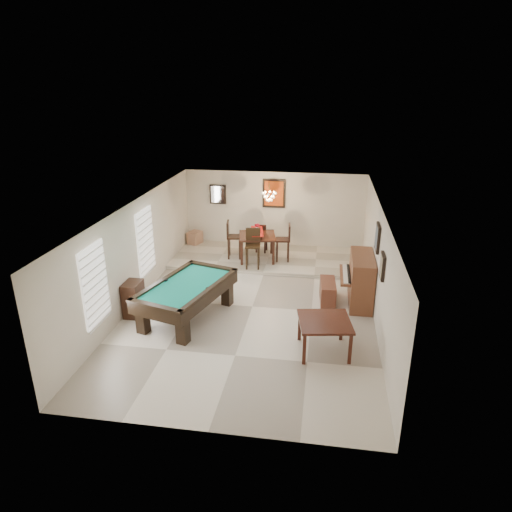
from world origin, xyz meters
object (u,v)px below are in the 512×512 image
(dining_chair_west, at_px, (234,240))
(chandelier, at_px, (269,193))
(pool_table, at_px, (187,301))
(upright_piano, at_px, (355,279))
(dining_chair_north, at_px, (262,237))
(flower_vase, at_px, (257,227))
(dining_chair_south, at_px, (253,249))
(piano_bench, at_px, (328,292))
(corner_bench, at_px, (195,237))
(square_table, at_px, (324,336))
(dining_chair_east, at_px, (283,242))
(apothecary_chest, at_px, (133,299))
(dining_table, at_px, (257,245))

(dining_chair_west, bearing_deg, chandelier, -88.56)
(pool_table, relative_size, upright_piano, 1.68)
(upright_piano, distance_m, dining_chair_north, 4.18)
(flower_vase, xyz_separation_m, dining_chair_south, (-0.02, -0.70, -0.45))
(piano_bench, height_order, corner_bench, piano_bench)
(pool_table, bearing_deg, corner_bench, 120.04)
(square_table, bearing_deg, dining_chair_east, 105.68)
(flower_vase, xyz_separation_m, corner_bench, (-2.35, 1.15, -0.83))
(upright_piano, xyz_separation_m, apothecary_chest, (-5.33, -1.52, -0.21))
(pool_table, height_order, dining_chair_south, dining_chair_south)
(corner_bench, bearing_deg, pool_table, -76.00)
(dining_chair_south, bearing_deg, chandelier, 62.06)
(piano_bench, bearing_deg, dining_chair_east, 120.31)
(dining_chair_south, bearing_deg, upright_piano, -35.67)
(flower_vase, bearing_deg, pool_table, -106.40)
(dining_table, bearing_deg, flower_vase, 0.00)
(dining_table, distance_m, flower_vase, 0.59)
(flower_vase, bearing_deg, dining_chair_north, 86.80)
(dining_chair_south, xyz_separation_m, corner_bench, (-2.33, 1.85, -0.38))
(upright_piano, xyz_separation_m, dining_chair_south, (-2.91, 1.65, 0.07))
(dining_chair_south, xyz_separation_m, chandelier, (0.36, 0.90, 1.49))
(pool_table, height_order, flower_vase, flower_vase)
(flower_vase, height_order, dining_chair_west, dining_chair_west)
(corner_bench, bearing_deg, dining_chair_west, -34.62)
(piano_bench, bearing_deg, chandelier, 125.91)
(dining_chair_south, bearing_deg, dining_chair_west, 127.73)
(square_table, distance_m, dining_chair_south, 4.64)
(upright_piano, xyz_separation_m, dining_chair_east, (-2.09, 2.38, 0.06))
(piano_bench, bearing_deg, flower_vase, 132.75)
(piano_bench, xyz_separation_m, dining_chair_east, (-1.42, 2.42, 0.43))
(dining_table, bearing_deg, dining_chair_west, 177.73)
(apothecary_chest, distance_m, dining_chair_east, 5.08)
(corner_bench, bearing_deg, dining_chair_south, -38.52)
(chandelier, bearing_deg, dining_chair_north, 120.28)
(flower_vase, distance_m, dining_chair_west, 0.86)
(pool_table, relative_size, dining_chair_north, 2.69)
(dining_table, distance_m, corner_bench, 2.63)
(dining_chair_north, bearing_deg, apothecary_chest, 65.25)
(dining_table, height_order, dining_chair_east, dining_chair_east)
(dining_table, relative_size, dining_chair_west, 0.93)
(dining_chair_north, xyz_separation_m, corner_bench, (-2.39, 0.44, -0.27))
(square_table, relative_size, dining_chair_north, 1.10)
(apothecary_chest, height_order, dining_chair_south, dining_chair_south)
(pool_table, distance_m, dining_chair_south, 3.29)
(upright_piano, distance_m, dining_table, 3.72)
(square_table, height_order, dining_table, dining_table)
(dining_chair_south, bearing_deg, corner_bench, 135.33)
(pool_table, height_order, apothecary_chest, apothecary_chest)
(square_table, xyz_separation_m, piano_bench, (0.06, 2.40, -0.10))
(dining_chair_west, bearing_deg, apothecary_chest, 148.69)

